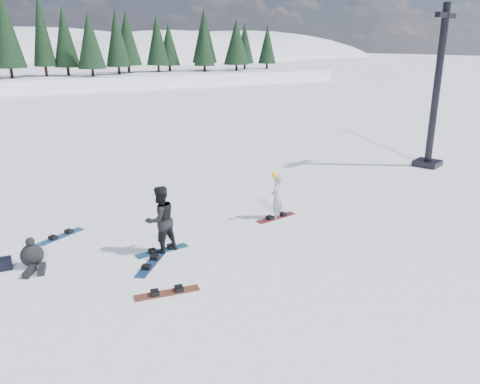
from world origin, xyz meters
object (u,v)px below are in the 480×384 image
(snowboard_loose_b, at_px, (167,293))
(snowboard_loose_c, at_px, (61,236))
(lift_tower, at_px, (435,103))
(snowboard_loose_a, at_px, (151,264))
(gear_bag, at_px, (2,264))
(snowboarder_man, at_px, (160,220))
(seated_rider, at_px, (32,256))
(snowboarder_woman, at_px, (277,196))

(snowboard_loose_b, bearing_deg, snowboard_loose_c, 117.60)
(lift_tower, distance_m, snowboard_loose_c, 16.74)
(snowboard_loose_a, xyz_separation_m, snowboard_loose_c, (-1.67, 3.11, 0.00))
(gear_bag, relative_size, snowboard_loose_b, 0.30)
(lift_tower, height_order, snowboarder_man, lift_tower)
(snowboarder_man, height_order, gear_bag, snowboarder_man)
(snowboard_loose_a, bearing_deg, seated_rider, 103.84)
(gear_bag, height_order, snowboard_loose_a, gear_bag)
(snowboard_loose_b, height_order, snowboard_loose_c, same)
(snowboard_loose_b, xyz_separation_m, snowboard_loose_a, (0.17, 1.59, 0.00))
(lift_tower, bearing_deg, snowboarder_man, 172.42)
(lift_tower, height_order, snowboard_loose_b, lift_tower)
(seated_rider, relative_size, gear_bag, 2.31)
(snowboard_loose_b, distance_m, snowboard_loose_c, 4.93)
(gear_bag, bearing_deg, snowboarder_man, -14.26)
(gear_bag, bearing_deg, lift_tower, 5.48)
(seated_rider, distance_m, gear_bag, 0.76)
(snowboarder_man, xyz_separation_m, seated_rider, (-3.21, 0.74, -0.63))
(seated_rider, xyz_separation_m, snowboard_loose_b, (2.48, -2.97, -0.29))
(snowboard_loose_a, bearing_deg, lift_tower, -35.71)
(snowboarder_man, xyz_separation_m, snowboard_loose_c, (-2.23, 2.47, -0.93))
(snowboarder_man, bearing_deg, gear_bag, -27.60)
(snowboarder_man, height_order, snowboard_loose_b, snowboarder_man)
(lift_tower, bearing_deg, gear_bag, 167.04)
(lift_tower, xyz_separation_m, snowboard_loose_b, (-14.98, -4.96, -2.91))
(snowboarder_woman, height_order, snowboard_loose_c, snowboarder_woman)
(seated_rider, bearing_deg, lift_tower, 28.55)
(snowboard_loose_a, bearing_deg, gear_bag, 105.40)
(snowboard_loose_a, bearing_deg, snowboarder_man, 0.40)
(lift_tower, bearing_deg, snowboarder_woman, 173.76)
(gear_bag, xyz_separation_m, snowboard_loose_b, (3.18, -3.22, -0.14))
(gear_bag, relative_size, snowboard_loose_c, 0.30)
(snowboarder_man, bearing_deg, snowboard_loose_b, 58.48)
(lift_tower, height_order, snowboard_loose_c, lift_tower)
(seated_rider, distance_m, snowboard_loose_a, 3.00)
(snowboarder_woman, relative_size, gear_bag, 3.61)
(snowboarder_man, relative_size, snowboard_loose_b, 1.25)
(snowboard_loose_a, bearing_deg, snowboarder_woman, -34.36)
(snowboarder_woman, bearing_deg, snowboard_loose_a, -21.38)
(lift_tower, height_order, snowboarder_woman, lift_tower)
(gear_bag, xyz_separation_m, snowboard_loose_c, (1.68, 1.47, -0.14))
(snowboard_loose_a, bearing_deg, snowboard_loose_c, 69.72)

